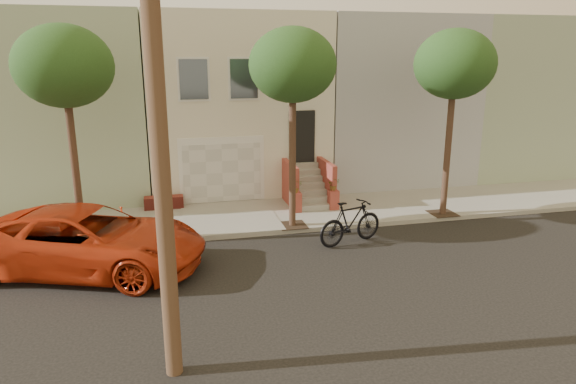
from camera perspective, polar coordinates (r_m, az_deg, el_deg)
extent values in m
plane|color=black|center=(13.24, 0.38, -10.00)|extent=(90.00, 90.00, 0.00)
cube|color=gray|center=(18.09, -3.72, -2.74)|extent=(40.00, 3.70, 0.15)
cube|color=beige|center=(23.09, -6.43, 10.16)|extent=(7.00, 8.00, 7.00)
cube|color=#97AD8C|center=(23.24, -23.52, 9.05)|extent=(6.50, 8.00, 7.00)
cube|color=#999BA1|center=(24.88, 9.56, 10.40)|extent=(6.50, 8.00, 7.00)
cube|color=#97AD8C|center=(28.06, 22.07, 10.04)|extent=(6.50, 8.00, 7.00)
cube|color=silver|center=(19.42, -7.36, 2.46)|extent=(3.20, 0.12, 2.50)
cube|color=silver|center=(19.38, -7.33, 2.13)|extent=(2.90, 0.06, 2.20)
cube|color=gray|center=(17.94, -6.55, -2.68)|extent=(3.20, 3.70, 0.02)
cube|color=maroon|center=(19.26, -13.67, -1.12)|extent=(1.40, 0.45, 0.44)
cube|color=black|center=(19.71, 1.58, 6.18)|extent=(1.00, 0.06, 2.00)
cube|color=#3F4751|center=(18.85, -10.48, 12.25)|extent=(1.00, 0.06, 1.40)
cube|color=silver|center=(18.87, -10.48, 12.25)|extent=(1.15, 0.05, 1.55)
cube|color=#3F4751|center=(19.04, -4.94, 12.47)|extent=(1.00, 0.06, 1.40)
cube|color=silver|center=(19.06, -4.94, 12.47)|extent=(1.15, 0.05, 1.55)
cube|color=#3F4751|center=(19.39, 0.46, 12.57)|extent=(1.00, 0.06, 1.40)
cube|color=silver|center=(19.41, 0.44, 12.57)|extent=(1.15, 0.05, 1.55)
cube|color=gray|center=(18.55, 2.97, -1.71)|extent=(1.20, 0.28, 0.20)
cube|color=gray|center=(18.75, 2.73, -0.88)|extent=(1.20, 0.28, 0.20)
cube|color=gray|center=(18.95, 2.51, -0.08)|extent=(1.20, 0.28, 0.20)
cube|color=gray|center=(19.16, 2.28, 0.72)|extent=(1.20, 0.28, 0.20)
cube|color=gray|center=(19.38, 2.06, 1.49)|extent=(1.20, 0.28, 0.20)
cube|color=gray|center=(19.59, 1.85, 2.25)|extent=(1.20, 0.28, 0.20)
cube|color=gray|center=(19.81, 1.64, 2.99)|extent=(1.20, 0.28, 0.20)
cube|color=#953C31|center=(18.96, 0.25, 0.88)|extent=(0.18, 1.96, 1.60)
cube|color=#953C31|center=(19.34, 4.28, 1.12)|extent=(0.18, 1.96, 1.60)
cube|color=#953C31|center=(18.26, 0.91, -1.15)|extent=(0.35, 0.35, 0.70)
imported|color=#1D3F16|center=(18.11, 0.92, 0.60)|extent=(0.40, 0.35, 0.45)
cube|color=#953C31|center=(18.65, 5.08, -0.86)|extent=(0.35, 0.35, 0.70)
imported|color=#1D3F16|center=(18.50, 5.12, 0.85)|extent=(0.41, 0.35, 0.45)
cube|color=#2D2116|center=(16.66, -21.85, -5.15)|extent=(0.90, 0.90, 0.02)
cylinder|color=#3B251A|center=(16.10, -22.57, 1.87)|extent=(0.22, 0.22, 4.20)
ellipsoid|color=#1D3F16|center=(15.74, -23.72, 12.73)|extent=(2.70, 2.57, 2.29)
cube|color=#2D2116|center=(16.92, 0.48, -3.71)|extent=(0.90, 0.90, 0.02)
cylinder|color=#3B251A|center=(16.36, 0.50, 3.25)|extent=(0.22, 0.22, 4.20)
ellipsoid|color=#1D3F16|center=(16.01, 0.52, 13.99)|extent=(2.70, 2.57, 2.29)
cube|color=#2D2116|center=(18.96, 16.84, -2.29)|extent=(0.90, 0.90, 0.02)
cylinder|color=#3B251A|center=(18.46, 17.34, 3.93)|extent=(0.22, 0.22, 4.20)
ellipsoid|color=#1D3F16|center=(18.15, 18.11, 13.41)|extent=(2.70, 2.57, 2.29)
cylinder|color=#473220|center=(8.45, -14.47, 10.42)|extent=(0.30, 0.30, 10.00)
imported|color=#B52D10|center=(14.59, -21.45, -5.02)|extent=(6.80, 4.81, 1.72)
imported|color=black|center=(15.67, 7.01, -3.36)|extent=(2.35, 1.30, 1.36)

